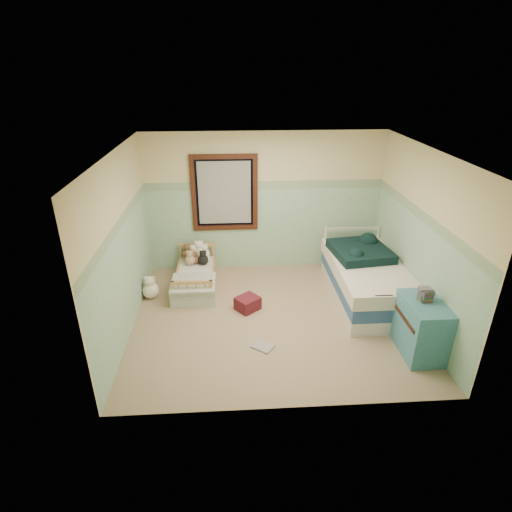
{
  "coord_description": "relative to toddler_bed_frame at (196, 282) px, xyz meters",
  "views": [
    {
      "loc": [
        -0.59,
        -5.24,
        3.53
      ],
      "look_at": [
        -0.24,
        0.35,
        0.89
      ],
      "focal_mm": 28.91,
      "sensor_mm": 36.0,
      "label": 1
    }
  ],
  "objects": [
    {
      "name": "plush_bed_tan",
      "position": [
        -0.1,
        0.28,
        0.3
      ],
      "size": [
        0.19,
        0.19,
        0.19
      ],
      "primitive_type": "sphere",
      "color": "tan",
      "rests_on": "toddler_mattress"
    },
    {
      "name": "plush_floor_tan",
      "position": [
        -0.71,
        -0.28,
        0.04
      ],
      "size": [
        0.25,
        0.25,
        0.25
      ],
      "primitive_type": "sphere",
      "color": "tan",
      "rests_on": "floor"
    },
    {
      "name": "wall_back",
      "position": [
        1.24,
        0.75,
        1.17
      ],
      "size": [
        4.2,
        0.04,
        2.5
      ],
      "primitive_type": "cube",
      "color": "beige",
      "rests_on": "floor"
    },
    {
      "name": "toddler_bed_frame",
      "position": [
        0.0,
        0.0,
        0.0
      ],
      "size": [
        0.65,
        1.3,
        0.17
      ],
      "primitive_type": "cube",
      "color": "#A47F47",
      "rests_on": "floor"
    },
    {
      "name": "twin_bed_frame",
      "position": [
        2.79,
        -0.59,
        0.03
      ],
      "size": [
        1.02,
        2.03,
        0.22
      ],
      "primitive_type": "cube",
      "color": "silver",
      "rests_on": "floor"
    },
    {
      "name": "red_pillow",
      "position": [
        0.86,
        -0.77,
        0.02
      ],
      "size": [
        0.45,
        0.44,
        0.21
      ],
      "primitive_type": "cube",
      "rotation": [
        0.0,
        0.0,
        0.67
      ],
      "color": "maroon",
      "rests_on": "floor"
    },
    {
      "name": "twin_mattress",
      "position": [
        2.79,
        -0.59,
        0.47
      ],
      "size": [
        1.06,
        2.07,
        0.22
      ],
      "primitive_type": "cube",
      "color": "white",
      "rests_on": "twin_boxspring"
    },
    {
      "name": "extra_plush_4",
      "position": [
        -0.16,
        0.5,
        0.29
      ],
      "size": [
        0.16,
        0.16,
        0.16
      ],
      "primitive_type": "sphere",
      "color": "black",
      "rests_on": "toddler_mattress"
    },
    {
      "name": "extra_plush_1",
      "position": [
        -0.05,
        0.49,
        0.3
      ],
      "size": [
        0.2,
        0.2,
        0.2
      ],
      "primitive_type": "sphere",
      "color": "white",
      "rests_on": "toddler_mattress"
    },
    {
      "name": "plush_bed_white",
      "position": [
        0.05,
        0.5,
        0.33
      ],
      "size": [
        0.24,
        0.24,
        0.24
      ],
      "primitive_type": "sphere",
      "color": "white",
      "rests_on": "toddler_mattress"
    },
    {
      "name": "plush_bed_brown",
      "position": [
        -0.15,
        0.5,
        0.31
      ],
      "size": [
        0.21,
        0.21,
        0.21
      ],
      "primitive_type": "sphere",
      "color": "brown",
      "rests_on": "toddler_mattress"
    },
    {
      "name": "plush_floor_cream",
      "position": [
        -0.71,
        -0.32,
        0.05
      ],
      "size": [
        0.26,
        0.26,
        0.26
      ],
      "primitive_type": "sphere",
      "color": "white",
      "rests_on": "floor"
    },
    {
      "name": "teal_blanket",
      "position": [
        2.74,
        -0.29,
        0.65
      ],
      "size": [
        0.98,
        1.02,
        0.14
      ],
      "primitive_type": "cube",
      "rotation": [
        0.0,
        0.0,
        0.13
      ],
      "color": "black",
      "rests_on": "twin_mattress"
    },
    {
      "name": "toddler_mattress",
      "position": [
        0.0,
        0.0,
        0.14
      ],
      "size": [
        0.6,
        1.25,
        0.12
      ],
      "primitive_type": "cube",
      "color": "silver",
      "rests_on": "toddler_bed_frame"
    },
    {
      "name": "window_blinds",
      "position": [
        0.54,
        0.72,
        1.37
      ],
      "size": [
        0.92,
        0.01,
        1.12
      ],
      "primitive_type": "cube",
      "color": "#B9B9B5",
      "rests_on": "window_frame"
    },
    {
      "name": "window_frame",
      "position": [
        0.54,
        0.71,
        1.37
      ],
      "size": [
        1.16,
        0.06,
        1.36
      ],
      "primitive_type": "cube",
      "color": "black",
      "rests_on": "wall_back"
    },
    {
      "name": "border_strip",
      "position": [
        1.24,
        0.74,
        1.49
      ],
      "size": [
        4.2,
        0.01,
        0.15
      ],
      "primitive_type": "cube",
      "color": "#4C7D53",
      "rests_on": "wall_back"
    },
    {
      "name": "dresser",
      "position": [
        3.09,
        -1.96,
        0.3
      ],
      "size": [
        0.48,
        0.77,
        0.77
      ],
      "primitive_type": "cube",
      "color": "#316D7C",
      "rests_on": "floor"
    },
    {
      "name": "book_stack",
      "position": [
        3.09,
        -1.91,
        0.76
      ],
      "size": [
        0.19,
        0.16,
        0.16
      ],
      "primitive_type": "cube",
      "rotation": [
        0.0,
        0.0,
        0.26
      ],
      "color": "brown",
      "rests_on": "dresser"
    },
    {
      "name": "extra_plush_0",
      "position": [
        0.14,
        0.48,
        0.31
      ],
      "size": [
        0.21,
        0.21,
        0.21
      ],
      "primitive_type": "sphere",
      "color": "white",
      "rests_on": "toddler_mattress"
    },
    {
      "name": "extra_plush_5",
      "position": [
        0.06,
        0.45,
        0.29
      ],
      "size": [
        0.17,
        0.17,
        0.17
      ],
      "primitive_type": "sphere",
      "color": "white",
      "rests_on": "toddler_mattress"
    },
    {
      "name": "wall_right",
      "position": [
        3.34,
        -1.05,
        1.17
      ],
      "size": [
        0.04,
        3.6,
        2.5
      ],
      "primitive_type": "cube",
      "color": "beige",
      "rests_on": "floor"
    },
    {
      "name": "floor_book",
      "position": [
        1.03,
        -1.75,
        -0.07
      ],
      "size": [
        0.35,
        0.33,
        0.03
      ],
      "primitive_type": "cube",
      "rotation": [
        0.0,
        0.0,
        -0.65
      ],
      "color": "#E9B44E",
      "rests_on": "floor"
    },
    {
      "name": "extra_plush_3",
      "position": [
        0.17,
        0.34,
        0.28
      ],
      "size": [
        0.15,
        0.15,
        0.15
      ],
      "primitive_type": "sphere",
      "color": "white",
      "rests_on": "toddler_mattress"
    },
    {
      "name": "twin_boxspring",
      "position": [
        2.79,
        -0.59,
        0.25
      ],
      "size": [
        1.02,
        2.03,
        0.22
      ],
      "primitive_type": "cube",
      "color": "navy",
      "rests_on": "twin_bed_frame"
    },
    {
      "name": "wainscot_mint",
      "position": [
        1.24,
        0.74,
        0.67
      ],
      "size": [
        4.2,
        0.01,
        1.5
      ],
      "primitive_type": "cube",
      "color": "#8BAA90",
      "rests_on": "floor"
    },
    {
      "name": "extra_plush_2",
      "position": [
        -0.02,
        0.32,
        0.28
      ],
      "size": [
        0.16,
        0.16,
        0.16
      ],
      "primitive_type": "sphere",
      "color": "brown",
      "rests_on": "toddler_mattress"
    },
    {
      "name": "wall_front",
      "position": [
        1.24,
        -2.85,
        1.17
      ],
      "size": [
        4.2,
        0.04,
        2.5
      ],
      "primitive_type": "cube",
      "color": "beige",
      "rests_on": "floor"
    },
    {
      "name": "wall_left",
      "position": [
        -0.86,
        -1.05,
        1.17
      ],
      "size": [
        0.04,
        3.6,
        2.5
      ],
      "primitive_type": "cube",
      "color": "beige",
      "rests_on": "floor"
    },
    {
      "name": "patchwork_quilt",
      "position": [
        0.0,
        -0.41,
        0.22
      ],
      "size": [
        0.71,
        0.65,
        0.03
      ],
      "primitive_type": "cube",
      "color": "#708CBE",
      "rests_on": "toddler_mattress"
    },
    {
      "name": "floor",
      "position": [
        1.24,
        -1.05,
        -0.09
      ],
      "size": [
        4.2,
        3.6,
        0.02
      ],
      "primitive_type": "cube",
      "color": "#967F5A",
      "rests_on": "ground"
    },
    {
      "name": "ceiling",
      "position": [
        1.24,
        -1.05,
        2.43
      ],
      "size": [
        4.2,
        3.6,
        0.02
      ],
      "primitive_type": "cube",
      "color": "silver",
      "rests_on": "wall_back"
    },
    {
      "name": "plush_bed_dark",
      "position": [
        0.13,
        0.28,
        0.29
      ],
      "size": [
        0.18,
        0.18,
        0.18
      ],
      "primitive_type": "sphere",
      "color": "black",
      "rests_on": "toddler_mattress"
    }
  ]
}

